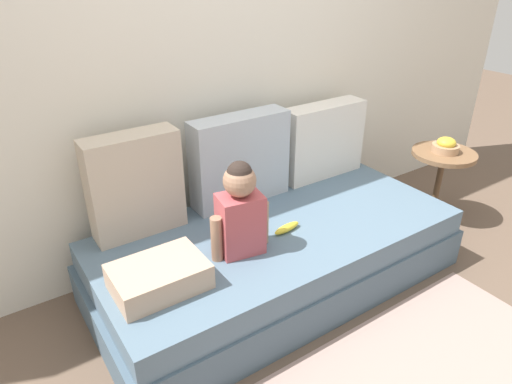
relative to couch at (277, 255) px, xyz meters
name	(u,v)px	position (x,y,z in m)	size (l,w,h in m)	color
ground_plane	(276,280)	(0.00, 0.00, -0.18)	(12.00, 12.00, 0.00)	brown
back_wall	(217,57)	(0.00, 0.60, 0.98)	(5.22, 0.10, 2.32)	silver
couch	(277,255)	(0.00, 0.00, 0.00)	(2.02, 0.95, 0.37)	#495F70
throw_pillow_left	(135,185)	(-0.63, 0.37, 0.45)	(0.47, 0.16, 0.54)	#C1B29E
throw_pillow_center	(240,159)	(0.00, 0.37, 0.44)	(0.59, 0.16, 0.52)	#B2BCC6
throw_pillow_right	(323,141)	(0.63, 0.37, 0.42)	(0.57, 0.16, 0.48)	silver
toddler	(240,210)	(-0.28, -0.08, 0.41)	(0.32, 0.19, 0.48)	#B24C51
banana	(287,228)	(0.01, -0.06, 0.21)	(0.17, 0.04, 0.04)	yellow
folded_blanket	(159,276)	(-0.73, -0.12, 0.24)	(0.40, 0.28, 0.12)	tan
side_table	(441,168)	(1.32, -0.05, 0.21)	(0.41, 0.41, 0.51)	brown
fruit_bowl	(446,146)	(1.32, -0.05, 0.37)	(0.17, 0.17, 0.10)	tan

